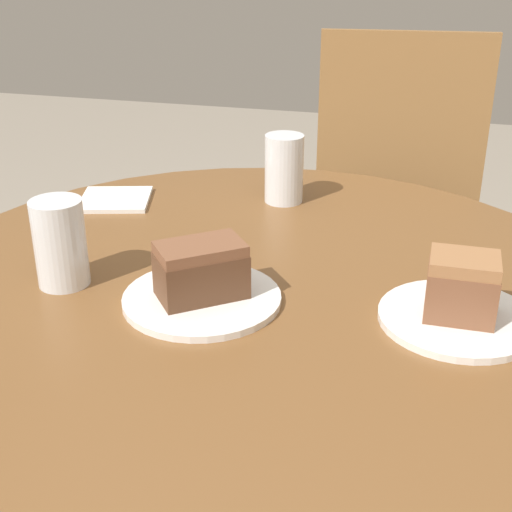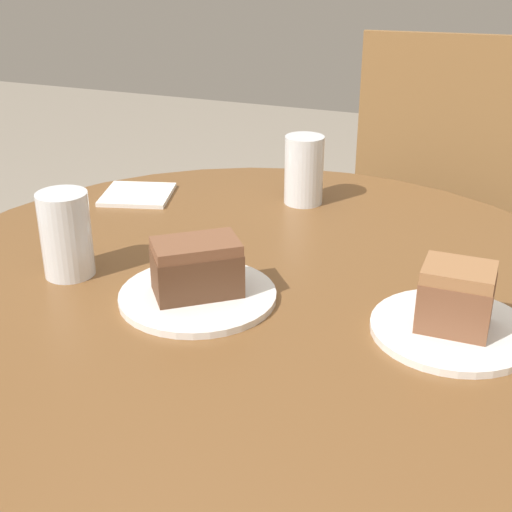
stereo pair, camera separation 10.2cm
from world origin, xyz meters
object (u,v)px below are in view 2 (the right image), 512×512
object	(u,v)px
glass_water	(66,239)
plate_far	(452,329)
plate_near	(198,296)
cake_slice_far	(456,297)
glass_lemonade	(304,174)
chair	(433,225)
cake_slice_near	(197,267)

from	to	relation	value
glass_water	plate_far	bearing A→B (deg)	3.47
plate_near	cake_slice_far	world-z (taller)	cake_slice_far
glass_lemonade	plate_near	bearing A→B (deg)	-92.62
plate_near	glass_lemonade	bearing A→B (deg)	87.38
chair	plate_far	xyz separation A→B (m)	(0.14, -0.93, 0.24)
chair	plate_far	size ratio (longest dim) A/B	4.65
cake_slice_near	cake_slice_far	distance (m)	0.34
plate_far	cake_slice_far	world-z (taller)	cake_slice_far
plate_far	cake_slice_far	xyz separation A→B (m)	(0.00, 0.00, 0.05)
cake_slice_near	glass_lemonade	distance (m)	0.41
chair	glass_lemonade	bearing A→B (deg)	-114.43
plate_near	cake_slice_near	xyz separation A→B (m)	(0.00, 0.00, 0.04)
cake_slice_far	plate_near	bearing A→B (deg)	-174.12
chair	glass_water	distance (m)	1.09
plate_far	chair	bearing A→B (deg)	98.53
chair	cake_slice_far	bearing A→B (deg)	-87.72
plate_near	cake_slice_near	distance (m)	0.04
cake_slice_far	glass_water	xyz separation A→B (m)	(-0.55, -0.03, 0.01)
glass_lemonade	glass_water	world-z (taller)	same
glass_lemonade	glass_water	size ratio (longest dim) A/B	0.99
plate_near	glass_lemonade	xyz separation A→B (m)	(0.02, 0.41, 0.05)
plate_far	glass_water	distance (m)	0.55
glass_lemonade	glass_water	xyz separation A→B (m)	(-0.23, -0.41, 0.00)
glass_lemonade	glass_water	bearing A→B (deg)	-119.04
plate_near	cake_slice_far	bearing A→B (deg)	5.88
plate_near	cake_slice_far	size ratio (longest dim) A/B	2.48
chair	plate_near	distance (m)	1.01
cake_slice_far	glass_lemonade	size ratio (longest dim) A/B	0.70
cake_slice_far	glass_lemonade	bearing A→B (deg)	130.24
chair	plate_near	bearing A→B (deg)	-107.95
plate_far	cake_slice_far	bearing A→B (deg)	0.00
cake_slice_near	glass_lemonade	world-z (taller)	glass_lemonade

